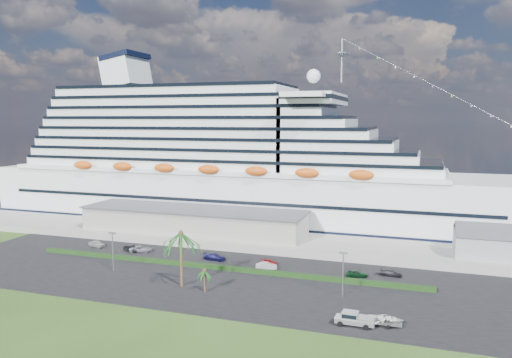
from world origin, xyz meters
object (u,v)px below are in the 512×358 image
(pickup_truck, at_px, (354,318))
(boat_trailer, at_px, (386,319))
(cruise_ship, at_px, (237,168))
(parked_car_3, at_px, (215,257))

(pickup_truck, xyz_separation_m, boat_trailer, (4.65, 1.23, -0.03))
(cruise_ship, height_order, pickup_truck, cruise_ship)
(cruise_ship, relative_size, boat_trailer, 31.74)
(cruise_ship, bearing_deg, parked_car_3, -75.94)
(pickup_truck, distance_m, boat_trailer, 4.81)
(parked_car_3, height_order, pickup_truck, pickup_truck)
(cruise_ship, height_order, parked_car_3, cruise_ship)
(pickup_truck, height_order, boat_trailer, pickup_truck)
(cruise_ship, bearing_deg, boat_trailer, -53.24)
(cruise_ship, height_order, boat_trailer, cruise_ship)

